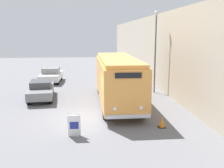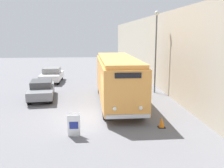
# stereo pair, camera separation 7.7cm
# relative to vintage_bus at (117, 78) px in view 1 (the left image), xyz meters

# --- Properties ---
(ground_plane) EXTENTS (80.00, 80.00, 0.00)m
(ground_plane) POSITION_rel_vintage_bus_xyz_m (-1.93, -2.96, -1.80)
(ground_plane) COLOR slate
(building_wall_right) EXTENTS (0.30, 60.00, 6.53)m
(building_wall_right) POSITION_rel_vintage_bus_xyz_m (4.40, 7.04, 1.47)
(building_wall_right) COLOR #B2A893
(building_wall_right) RESTS_ON ground_plane
(vintage_bus) EXTENTS (2.47, 9.61, 3.21)m
(vintage_bus) POSITION_rel_vintage_bus_xyz_m (0.00, 0.00, 0.00)
(vintage_bus) COLOR black
(vintage_bus) RESTS_ON ground_plane
(sign_board) EXTENTS (0.59, 0.40, 1.08)m
(sign_board) POSITION_rel_vintage_bus_xyz_m (-2.72, -5.76, -1.27)
(sign_board) COLOR gray
(sign_board) RESTS_ON ground_plane
(streetlamp) EXTENTS (0.36, 0.36, 6.57)m
(streetlamp) POSITION_rel_vintage_bus_xyz_m (3.45, 3.13, 2.45)
(streetlamp) COLOR #595E60
(streetlamp) RESTS_ON ground_plane
(parked_car_near) EXTENTS (2.16, 4.64, 1.35)m
(parked_car_near) POSITION_rel_vintage_bus_xyz_m (-5.52, 1.88, -1.09)
(parked_car_near) COLOR black
(parked_car_near) RESTS_ON ground_plane
(parked_car_mid) EXTENTS (2.00, 4.11, 1.45)m
(parked_car_mid) POSITION_rel_vintage_bus_xyz_m (-5.66, 8.77, -1.07)
(parked_car_mid) COLOR black
(parked_car_mid) RESTS_ON ground_plane
(traffic_cone) EXTENTS (0.36, 0.36, 0.56)m
(traffic_cone) POSITION_rel_vintage_bus_xyz_m (1.75, -5.02, -1.52)
(traffic_cone) COLOR black
(traffic_cone) RESTS_ON ground_plane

